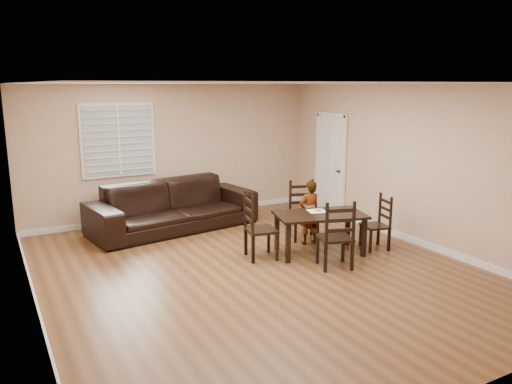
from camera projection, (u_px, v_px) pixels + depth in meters
ground at (257, 270)px, 7.35m from camera, size 7.00×7.00×0.00m
room at (253, 147)px, 7.14m from camera, size 6.04×7.04×2.72m
dining_table at (320, 219)px, 7.99m from camera, size 1.57×1.14×0.66m
chair_near at (302, 211)px, 8.89m from camera, size 0.57×0.55×1.03m
chair_far at (338, 239)px, 7.28m from camera, size 0.59×0.56×1.05m
chair_left at (253, 229)px, 7.76m from camera, size 0.53×0.56×1.06m
chair_right at (381, 224)px, 8.27m from camera, size 0.47×0.49×0.91m
child at (309, 213)px, 8.49m from camera, size 0.40×0.27×1.10m
napkin at (317, 211)px, 8.13m from camera, size 0.34×0.34×0.00m
donut at (318, 210)px, 8.12m from camera, size 0.11×0.11×0.04m
sofa at (173, 206)px, 9.36m from camera, size 3.25×1.65×0.91m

